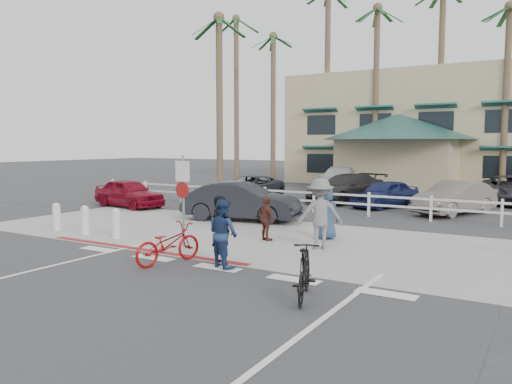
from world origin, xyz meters
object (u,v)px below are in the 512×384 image
Objects in this scene: bike_red at (168,244)px; bike_black at (304,272)px; sign_post at (183,196)px; car_white_sedan at (241,201)px; car_red_compact at (129,193)px.

bike_red is 1.08× the size of bike_black.
sign_post is 5.11m from car_white_sedan.
car_white_sedan is at bearing -69.65° from bike_black.
bike_black is 0.39× the size of car_white_sedan.
sign_post is 2.30m from bike_red.
sign_post is at bearing -178.68° from car_white_sedan.
bike_black is (4.07, -0.86, 0.03)m from bike_red.
car_red_compact is (-7.85, 5.68, -0.79)m from sign_post.
car_red_compact is at bearing -27.51° from bike_red.
bike_black is 9.86m from car_white_sedan.
bike_black reaches higher than bike_red.
sign_post is at bearing -47.12° from bike_black.
car_white_sedan reaches higher than bike_red.
bike_red is at bearing -31.07° from bike_black.
sign_post is 1.68× the size of bike_black.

